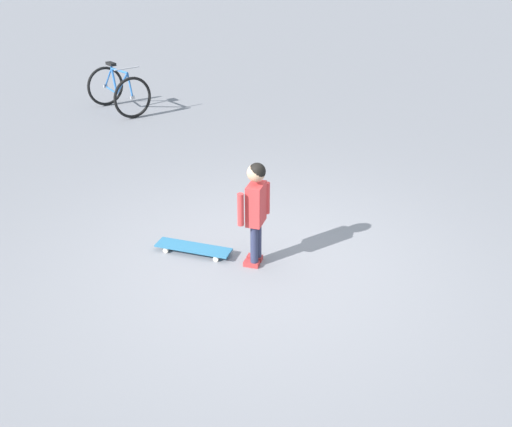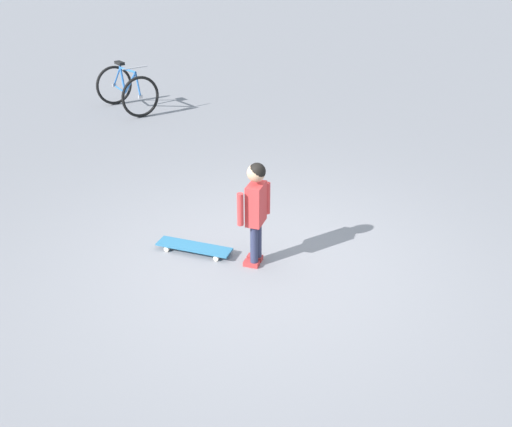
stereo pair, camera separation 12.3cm
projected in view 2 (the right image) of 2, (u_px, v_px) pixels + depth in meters
ground_plane at (265, 264)px, 5.58m from camera, size 50.00×50.00×0.00m
child_person at (256, 203)px, 5.30m from camera, size 0.36×0.28×1.06m
skateboard at (194, 247)px, 5.76m from camera, size 0.76×0.58×0.07m
bicycle_mid at (127, 89)px, 10.11m from camera, size 1.10×1.27×0.85m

